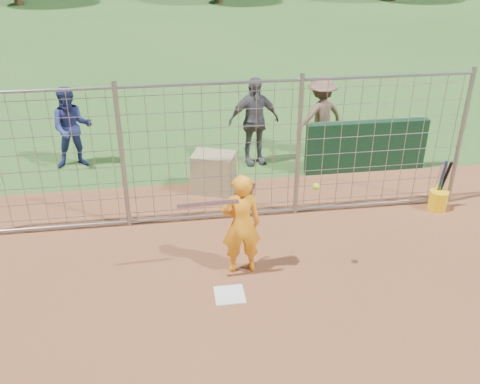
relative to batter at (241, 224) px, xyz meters
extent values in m
plane|color=#2D591E|center=(-0.26, -0.40, -0.82)|extent=(100.00, 100.00, 0.00)
cube|color=silver|center=(-0.26, -0.60, -0.81)|extent=(0.43, 0.43, 0.02)
cube|color=#11381E|center=(3.14, 3.20, -0.27)|extent=(2.60, 0.20, 1.10)
imported|color=orange|center=(0.00, 0.00, 0.00)|extent=(0.61, 0.41, 1.63)
imported|color=navy|center=(-2.97, 4.32, 0.07)|extent=(0.93, 0.76, 1.76)
imported|color=#4F4E53|center=(0.86, 3.94, 0.15)|extent=(1.20, 0.66, 1.93)
imported|color=#825C47|center=(2.42, 4.24, 0.08)|extent=(1.30, 0.97, 1.79)
cube|color=tan|center=(-0.14, 2.69, -0.42)|extent=(0.94, 0.79, 0.80)
cylinder|color=silver|center=(-0.50, -0.25, 0.52)|extent=(0.86, 0.10, 0.06)
sphere|color=#AFE518|center=(1.04, -0.21, 0.66)|extent=(0.10, 0.10, 0.10)
cylinder|color=yellow|center=(3.89, 1.35, -0.63)|extent=(0.34, 0.34, 0.38)
cylinder|color=silver|center=(3.84, 1.40, -0.27)|extent=(0.09, 0.24, 0.84)
cylinder|color=navy|center=(3.91, 1.40, -0.27)|extent=(0.07, 0.13, 0.85)
cylinder|color=black|center=(3.96, 1.40, -0.27)|extent=(0.12, 0.24, 0.84)
cylinder|color=gray|center=(-1.76, 1.60, 0.48)|extent=(0.08, 0.08, 2.60)
cylinder|color=gray|center=(1.24, 1.60, 0.48)|extent=(0.08, 0.08, 2.60)
cylinder|color=gray|center=(4.24, 1.60, 0.48)|extent=(0.08, 0.08, 2.60)
cylinder|color=gray|center=(-0.26, 1.60, 1.68)|extent=(9.00, 0.05, 0.05)
cylinder|color=gray|center=(-0.26, 1.60, -0.74)|extent=(9.00, 0.05, 0.05)
cube|color=gray|center=(-0.26, 1.60, 0.43)|extent=(9.00, 0.02, 2.50)
camera|label=1|loc=(-1.01, -6.71, 4.09)|focal=40.00mm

